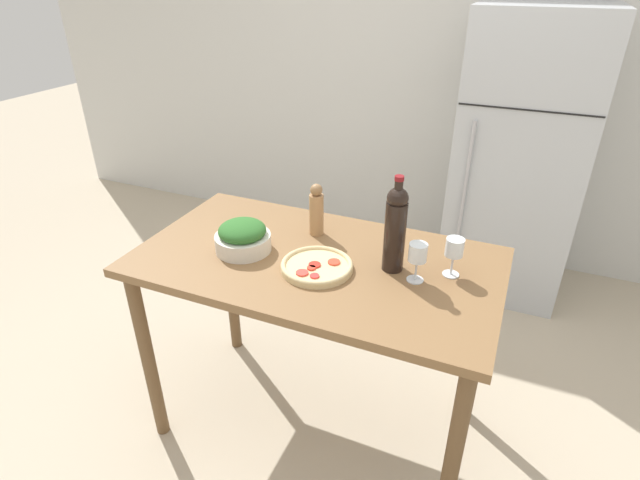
{
  "coord_description": "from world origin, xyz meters",
  "views": [
    {
      "loc": [
        0.65,
        -1.48,
        1.87
      ],
      "look_at": [
        0.0,
        0.04,
        0.95
      ],
      "focal_mm": 28.0,
      "sensor_mm": 36.0,
      "label": 1
    }
  ],
  "objects_px": {
    "wine_glass_near": "(418,255)",
    "wine_glass_far": "(454,249)",
    "salad_bowl": "(243,237)",
    "refrigerator": "(519,160)",
    "pepper_mill": "(316,211)",
    "wine_bottle": "(395,227)",
    "homemade_pizza": "(317,266)"
  },
  "relations": [
    {
      "from": "wine_glass_near",
      "to": "salad_bowl",
      "type": "bearing_deg",
      "value": -175.44
    },
    {
      "from": "pepper_mill",
      "to": "homemade_pizza",
      "type": "bearing_deg",
      "value": -66.24
    },
    {
      "from": "refrigerator",
      "to": "salad_bowl",
      "type": "height_order",
      "value": "refrigerator"
    },
    {
      "from": "wine_glass_near",
      "to": "wine_glass_far",
      "type": "relative_size",
      "value": 1.0
    },
    {
      "from": "refrigerator",
      "to": "wine_bottle",
      "type": "height_order",
      "value": "refrigerator"
    },
    {
      "from": "refrigerator",
      "to": "wine_glass_far",
      "type": "bearing_deg",
      "value": -95.31
    },
    {
      "from": "refrigerator",
      "to": "homemade_pizza",
      "type": "height_order",
      "value": "refrigerator"
    },
    {
      "from": "homemade_pizza",
      "to": "refrigerator",
      "type": "bearing_deg",
      "value": 70.08
    },
    {
      "from": "wine_glass_near",
      "to": "refrigerator",
      "type": "bearing_deg",
      "value": 81.05
    },
    {
      "from": "wine_bottle",
      "to": "pepper_mill",
      "type": "bearing_deg",
      "value": 159.06
    },
    {
      "from": "wine_bottle",
      "to": "wine_glass_far",
      "type": "distance_m",
      "value": 0.22
    },
    {
      "from": "wine_glass_near",
      "to": "salad_bowl",
      "type": "height_order",
      "value": "wine_glass_near"
    },
    {
      "from": "salad_bowl",
      "to": "homemade_pizza",
      "type": "xyz_separation_m",
      "value": [
        0.32,
        -0.02,
        -0.04
      ]
    },
    {
      "from": "wine_bottle",
      "to": "wine_glass_near",
      "type": "xyz_separation_m",
      "value": [
        0.1,
        -0.04,
        -0.07
      ]
    },
    {
      "from": "homemade_pizza",
      "to": "wine_glass_near",
      "type": "bearing_deg",
      "value": 11.53
    },
    {
      "from": "refrigerator",
      "to": "wine_glass_near",
      "type": "bearing_deg",
      "value": -98.95
    },
    {
      "from": "wine_glass_far",
      "to": "pepper_mill",
      "type": "height_order",
      "value": "pepper_mill"
    },
    {
      "from": "wine_glass_far",
      "to": "pepper_mill",
      "type": "distance_m",
      "value": 0.58
    },
    {
      "from": "wine_glass_near",
      "to": "pepper_mill",
      "type": "relative_size",
      "value": 0.66
    },
    {
      "from": "wine_glass_far",
      "to": "wine_glass_near",
      "type": "bearing_deg",
      "value": -142.0
    },
    {
      "from": "salad_bowl",
      "to": "wine_glass_near",
      "type": "bearing_deg",
      "value": 4.56
    },
    {
      "from": "wine_bottle",
      "to": "wine_glass_far",
      "type": "relative_size",
      "value": 2.47
    },
    {
      "from": "refrigerator",
      "to": "pepper_mill",
      "type": "height_order",
      "value": "refrigerator"
    },
    {
      "from": "wine_glass_far",
      "to": "salad_bowl",
      "type": "xyz_separation_m",
      "value": [
        -0.78,
        -0.14,
        -0.05
      ]
    },
    {
      "from": "refrigerator",
      "to": "wine_glass_far",
      "type": "relative_size",
      "value": 11.57
    },
    {
      "from": "wine_glass_near",
      "to": "wine_glass_far",
      "type": "height_order",
      "value": "same"
    },
    {
      "from": "wine_glass_near",
      "to": "homemade_pizza",
      "type": "relative_size",
      "value": 0.55
    },
    {
      "from": "refrigerator",
      "to": "homemade_pizza",
      "type": "distance_m",
      "value": 1.75
    },
    {
      "from": "wine_bottle",
      "to": "homemade_pizza",
      "type": "bearing_deg",
      "value": -155.53
    },
    {
      "from": "wine_bottle",
      "to": "pepper_mill",
      "type": "height_order",
      "value": "wine_bottle"
    },
    {
      "from": "wine_glass_far",
      "to": "wine_bottle",
      "type": "bearing_deg",
      "value": -168.45
    },
    {
      "from": "wine_glass_near",
      "to": "wine_glass_far",
      "type": "xyz_separation_m",
      "value": [
        0.11,
        0.09,
        0.0
      ]
    }
  ]
}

